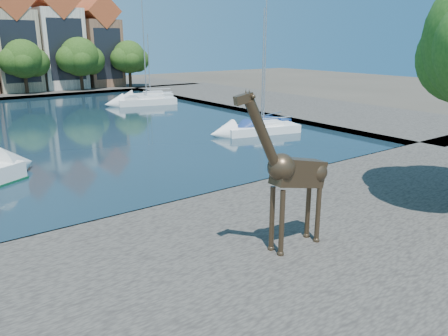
% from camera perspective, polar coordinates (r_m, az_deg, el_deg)
% --- Properties ---
extents(ground, '(160.00, 160.00, 0.00)m').
position_cam_1_polar(ground, '(22.59, 0.17, -3.88)').
color(ground, '#38332B').
rests_on(ground, ground).
extents(water_basin, '(38.00, 50.00, 0.08)m').
position_cam_1_polar(water_basin, '(43.63, -19.01, 5.18)').
color(water_basin, black).
rests_on(water_basin, ground).
extents(near_quay, '(50.00, 14.00, 0.50)m').
position_cam_1_polar(near_quay, '(17.80, 13.87, -9.29)').
color(near_quay, '#49463F').
rests_on(near_quay, ground).
extents(far_quay, '(60.00, 16.00, 0.50)m').
position_cam_1_polar(far_quay, '(74.51, -26.72, 8.79)').
color(far_quay, '#49463F').
rests_on(far_quay, ground).
extents(right_quay, '(14.00, 52.00, 0.50)m').
position_cam_1_polar(right_quay, '(56.18, 6.19, 8.50)').
color(right_quay, '#49463F').
rests_on(right_quay, ground).
extents(townhouse_east_inner, '(5.94, 9.18, 15.79)m').
position_cam_1_polar(townhouse_east_inner, '(74.48, -25.92, 14.70)').
color(townhouse_east_inner, tan).
rests_on(townhouse_east_inner, far_quay).
extents(townhouse_east_mid, '(6.43, 9.18, 16.65)m').
position_cam_1_polar(townhouse_east_mid, '(76.02, -21.00, 15.52)').
color(townhouse_east_mid, beige).
rests_on(townhouse_east_mid, far_quay).
extents(townhouse_east_end, '(5.44, 9.18, 14.43)m').
position_cam_1_polar(townhouse_east_end, '(78.08, -16.20, 15.19)').
color(townhouse_east_end, brown).
rests_on(townhouse_east_end, far_quay).
extents(far_tree_mid_east, '(7.02, 5.40, 7.52)m').
position_cam_1_polar(far_tree_mid_east, '(69.17, -24.66, 12.67)').
color(far_tree_mid_east, '#332114').
rests_on(far_tree_mid_east, far_quay).
extents(far_tree_east, '(7.54, 5.80, 7.84)m').
position_cam_1_polar(far_tree_east, '(71.30, -18.24, 13.47)').
color(far_tree_east, '#332114').
rests_on(far_tree_east, far_quay).
extents(far_tree_far_east, '(6.76, 5.20, 7.36)m').
position_cam_1_polar(far_tree_far_east, '(74.24, -12.23, 13.86)').
color(far_tree_far_east, '#332114').
rests_on(far_tree_far_east, far_quay).
extents(giraffe_statue, '(4.04, 0.70, 5.80)m').
position_cam_1_polar(giraffe_statue, '(15.41, 8.91, -0.67)').
color(giraffe_statue, '#3C2D1E').
rests_on(giraffe_statue, near_quay).
extents(sailboat_right_a, '(6.89, 3.84, 10.25)m').
position_cam_1_polar(sailboat_right_a, '(37.97, 4.92, 5.33)').
color(sailboat_right_a, white).
rests_on(sailboat_right_a, water_basin).
extents(sailboat_right_b, '(6.40, 3.50, 11.69)m').
position_cam_1_polar(sailboat_right_b, '(39.62, 5.19, 5.81)').
color(sailboat_right_b, navy).
rests_on(sailboat_right_b, water_basin).
extents(sailboat_right_c, '(7.56, 4.13, 12.30)m').
position_cam_1_polar(sailboat_right_c, '(56.02, -10.07, 8.78)').
color(sailboat_right_c, silver).
rests_on(sailboat_right_c, water_basin).
extents(sailboat_right_d, '(6.36, 3.92, 8.58)m').
position_cam_1_polar(sailboat_right_d, '(61.68, -9.60, 9.41)').
color(sailboat_right_d, silver).
rests_on(sailboat_right_d, water_basin).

